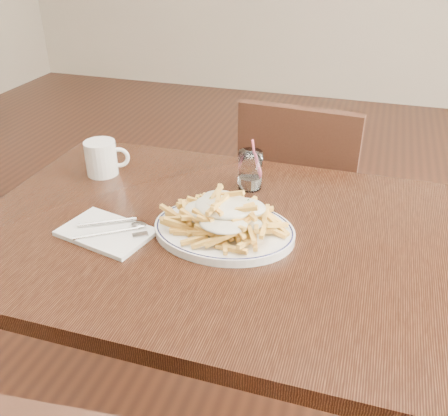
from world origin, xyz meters
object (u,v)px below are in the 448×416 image
(loaded_fries, at_px, (224,211))
(water_glass, at_px, (250,172))
(coffee_mug, at_px, (102,158))
(fries_plate, at_px, (224,230))
(chair_far, at_px, (299,199))
(table, at_px, (225,257))

(loaded_fries, distance_m, water_glass, 0.24)
(coffee_mug, bearing_deg, loaded_fries, -25.48)
(fries_plate, bearing_deg, loaded_fries, 79.38)
(chair_far, relative_size, fries_plate, 2.66)
(table, relative_size, water_glass, 8.54)
(chair_far, relative_size, water_glass, 6.17)
(water_glass, bearing_deg, table, -90.41)
(fries_plate, bearing_deg, chair_far, 84.05)
(coffee_mug, bearing_deg, water_glass, 5.89)
(table, distance_m, chair_far, 0.70)
(chair_far, bearing_deg, table, -96.59)
(table, distance_m, fries_plate, 0.09)
(water_glass, height_order, coffee_mug, water_glass)
(fries_plate, xyz_separation_m, coffee_mug, (-0.42, 0.20, 0.04))
(table, relative_size, chair_far, 1.38)
(fries_plate, xyz_separation_m, loaded_fries, (0.00, 0.00, 0.05))
(water_glass, bearing_deg, chair_far, 80.39)
(chair_far, relative_size, loaded_fries, 2.84)
(water_glass, bearing_deg, coffee_mug, -174.11)
(table, height_order, fries_plate, fries_plate)
(chair_far, distance_m, loaded_fries, 0.76)
(table, xyz_separation_m, chair_far, (0.08, 0.67, -0.18))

